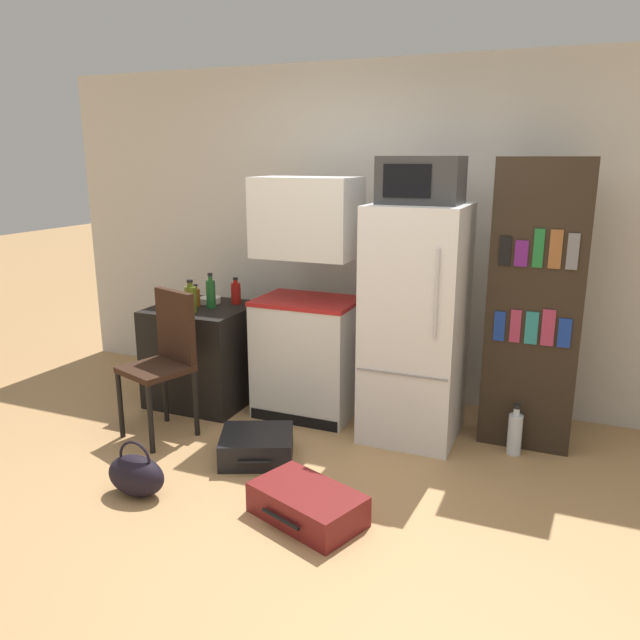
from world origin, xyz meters
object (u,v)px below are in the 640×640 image
(microwave, at_px, (421,180))
(bottle_green_tall, at_px, (211,293))
(refrigerator, at_px, (415,324))
(water_bottle_front, at_px, (515,433))
(bottle_amber_beer, at_px, (196,297))
(kitchen_hutch, at_px, (307,310))
(chair, at_px, (166,351))
(handbag, at_px, (136,475))
(bottle_olive_oil, at_px, (191,299))
(bookshelf, at_px, (535,307))
(bowl, at_px, (210,300))
(bottle_ketchup_red, at_px, (236,293))
(side_table, at_px, (204,354))
(suitcase_small_flat, at_px, (257,446))
(suitcase_large_flat, at_px, (307,504))

(microwave, height_order, bottle_green_tall, microwave)
(refrigerator, height_order, water_bottle_front, refrigerator)
(refrigerator, height_order, bottle_amber_beer, refrigerator)
(kitchen_hutch, relative_size, chair, 1.74)
(handbag, bearing_deg, bottle_olive_oil, 108.34)
(bottle_green_tall, bearing_deg, bookshelf, 5.08)
(bowl, height_order, water_bottle_front, bowl)
(kitchen_hutch, xyz_separation_m, bookshelf, (1.57, 0.11, 0.14))
(microwave, bearing_deg, bottle_amber_beer, -179.06)
(bookshelf, distance_m, handbag, 2.68)
(bottle_ketchup_red, distance_m, water_bottle_front, 2.30)
(bottle_ketchup_red, relative_size, bottle_olive_oil, 0.85)
(side_table, relative_size, bottle_olive_oil, 3.12)
(bottle_green_tall, height_order, chair, bottle_green_tall)
(bottle_ketchup_red, xyz_separation_m, bowl, (-0.20, -0.06, -0.06))
(bottle_olive_oil, relative_size, water_bottle_front, 0.71)
(bottle_green_tall, xyz_separation_m, bowl, (-0.10, 0.13, -0.09))
(bottle_amber_beer, xyz_separation_m, suitcase_small_flat, (0.90, -0.74, -0.75))
(microwave, xyz_separation_m, bowl, (-1.68, 0.10, -0.95))
(bowl, relative_size, suitcase_small_flat, 0.29)
(kitchen_hutch, distance_m, suitcase_small_flat, 1.09)
(chair, height_order, suitcase_large_flat, chair)
(bottle_olive_oil, height_order, water_bottle_front, bottle_olive_oil)
(bottle_green_tall, distance_m, suitcase_large_flat, 1.99)
(bottle_green_tall, bearing_deg, refrigerator, 1.20)
(bottle_amber_beer, height_order, suitcase_small_flat, bottle_amber_beer)
(side_table, distance_m, bottle_ketchup_red, 0.54)
(side_table, distance_m, chair, 0.65)
(bottle_ketchup_red, height_order, bottle_olive_oil, bottle_olive_oil)
(bottle_olive_oil, bearing_deg, bottle_amber_beer, 112.45)
(bottle_ketchup_red, bearing_deg, handbag, -81.59)
(bottle_amber_beer, distance_m, bottle_green_tall, 0.14)
(kitchen_hutch, relative_size, bottle_amber_beer, 10.19)
(side_table, distance_m, suitcase_large_flat, 1.92)
(bookshelf, relative_size, bottle_green_tall, 7.02)
(kitchen_hutch, bearing_deg, bottle_green_tall, -173.02)
(bookshelf, bearing_deg, kitchen_hutch, -175.84)
(bottle_amber_beer, bearing_deg, bottle_olive_oil, -67.55)
(bottle_olive_oil, bearing_deg, chair, -80.22)
(bottle_green_tall, xyz_separation_m, suitcase_large_flat, (1.34, -1.24, -0.80))
(bottle_green_tall, height_order, bowl, bottle_green_tall)
(microwave, relative_size, water_bottle_front, 1.49)
(side_table, height_order, bowl, bowl)
(kitchen_hutch, bearing_deg, handbag, -105.89)
(bottle_olive_oil, relative_size, suitcase_large_flat, 0.36)
(microwave, bearing_deg, bookshelf, 13.30)
(bottle_green_tall, height_order, suitcase_small_flat, bottle_green_tall)
(microwave, distance_m, handbag, 2.49)
(bottle_ketchup_red, bearing_deg, suitcase_small_flat, -54.50)
(bottle_amber_beer, height_order, suitcase_large_flat, bottle_amber_beer)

